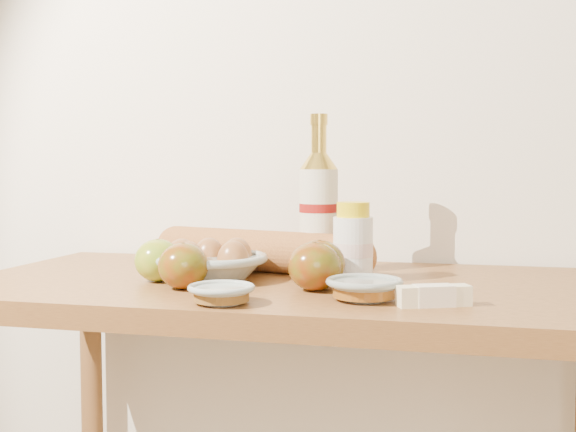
% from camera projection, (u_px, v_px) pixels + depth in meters
% --- Properties ---
extents(back_wall, '(3.50, 0.02, 2.60)m').
position_uv_depth(back_wall, '(327.00, 80.00, 1.60)').
color(back_wall, white).
rests_on(back_wall, ground).
extents(table, '(1.20, 0.60, 0.90)m').
position_uv_depth(table, '(292.00, 347.00, 1.32)').
color(table, '#905E2E').
rests_on(table, ground).
extents(bourbon_bottle, '(0.08, 0.08, 0.31)m').
position_uv_depth(bourbon_bottle, '(319.00, 209.00, 1.39)').
color(bourbon_bottle, beige).
rests_on(bourbon_bottle, table).
extents(cream_bottle, '(0.09, 0.09, 0.14)m').
position_uv_depth(cream_bottle, '(353.00, 245.00, 1.30)').
color(cream_bottle, silver).
rests_on(cream_bottle, table).
extents(egg_bowl, '(0.28, 0.28, 0.07)m').
position_uv_depth(egg_bowl, '(210.00, 263.00, 1.32)').
color(egg_bowl, gray).
rests_on(egg_bowl, table).
extents(baguette, '(0.50, 0.20, 0.08)m').
position_uv_depth(baguette, '(260.00, 251.00, 1.42)').
color(baguette, '#AF6D35').
rests_on(baguette, table).
extents(apple_yellowgreen, '(0.10, 0.10, 0.08)m').
position_uv_depth(apple_yellowgreen, '(158.00, 260.00, 1.30)').
color(apple_yellowgreen, '#A39620').
rests_on(apple_yellowgreen, table).
extents(apple_redgreen_front, '(0.09, 0.09, 0.08)m').
position_uv_depth(apple_redgreen_front, '(183.00, 266.00, 1.22)').
color(apple_redgreen_front, maroon).
rests_on(apple_redgreen_front, table).
extents(apple_redgreen_right, '(0.11, 0.11, 0.08)m').
position_uv_depth(apple_redgreen_right, '(319.00, 264.00, 1.23)').
color(apple_redgreen_right, maroon).
rests_on(apple_redgreen_right, table).
extents(sugar_bowl, '(0.11, 0.11, 0.03)m').
position_uv_depth(sugar_bowl, '(221.00, 294.00, 1.09)').
color(sugar_bowl, '#98A6A2').
rests_on(sugar_bowl, table).
extents(syrup_bowl, '(0.15, 0.15, 0.03)m').
position_uv_depth(syrup_bowl, '(364.00, 289.00, 1.12)').
color(syrup_bowl, gray).
rests_on(syrup_bowl, table).
extents(butter_stick, '(0.11, 0.07, 0.03)m').
position_uv_depth(butter_stick, '(434.00, 296.00, 1.07)').
color(butter_stick, beige).
rests_on(butter_stick, table).
extents(apple_extra, '(0.11, 0.11, 0.08)m').
position_uv_depth(apple_extra, '(314.00, 266.00, 1.20)').
color(apple_extra, maroon).
rests_on(apple_extra, table).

